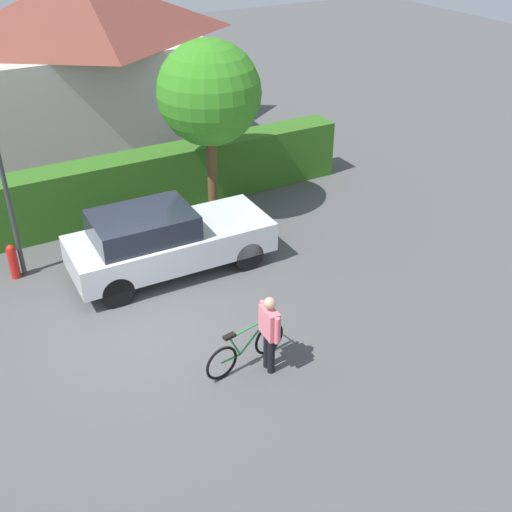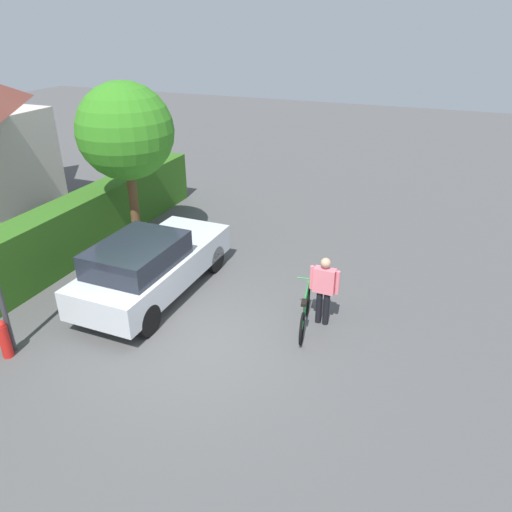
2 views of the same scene
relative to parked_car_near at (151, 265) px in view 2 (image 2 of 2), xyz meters
name	(u,v)px [view 2 (image 2 of 2)]	position (x,y,z in m)	size (l,w,h in m)	color
ground_plane	(198,344)	(-1.30, -1.85, -0.80)	(60.00, 60.00, 0.00)	#4E4E4E
hedge_row	(5,267)	(-1.30, 3.03, -0.01)	(15.14, 0.90, 1.58)	#30641C
parked_car_near	(151,265)	(0.00, 0.00, 0.00)	(4.43, 1.80, 1.54)	silver
bicycle	(305,312)	(0.04, -3.65, -0.43)	(1.72, 0.52, 0.89)	black
person_rider	(324,287)	(0.35, -3.94, 0.09)	(0.22, 0.63, 1.54)	black
tree_kerbside	(125,132)	(2.02, 1.77, 2.45)	(2.45, 2.45, 4.50)	brown
fire_hydrant	(4,338)	(-3.00, 1.37, -0.39)	(0.20, 0.20, 0.81)	red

